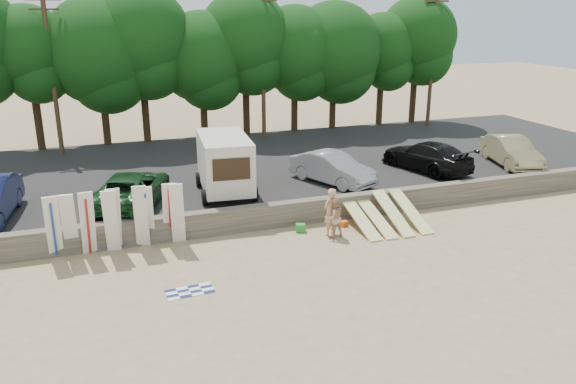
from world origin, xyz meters
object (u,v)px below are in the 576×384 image
car_1 (131,189)px  beachgoer_b (334,217)px  car_3 (426,156)px  car_4 (511,151)px  cooler (300,228)px  box_trailer (225,162)px  car_2 (332,168)px  beachgoer_a (330,212)px

car_1 → beachgoer_b: (7.27, -4.38, -0.62)m
car_3 → car_4: bearing=157.5°
car_4 → cooler: car_4 is taller
box_trailer → cooler: bearing=-54.5°
box_trailer → beachgoer_b: (3.21, -4.63, -1.35)m
box_trailer → car_3: (10.50, 0.34, -0.72)m
cooler → car_1: bearing=171.8°
car_2 → car_4: bearing=-25.8°
box_trailer → car_3: size_ratio=0.84×
box_trailer → beachgoer_a: size_ratio=2.21×
car_1 → car_2: bearing=-159.5°
car_4 → car_3: bearing=-172.9°
car_2 → beachgoer_b: (-1.91, -4.52, -0.62)m
car_2 → car_4: car_4 is taller
car_2 → beachgoer_a: car_2 is taller
box_trailer → beachgoer_b: 5.80m
box_trailer → car_3: 10.53m
car_1 → beachgoer_b: size_ratio=3.26×
box_trailer → car_4: bearing=4.1°
car_1 → cooler: car_1 is taller
box_trailer → car_2: (5.12, -0.11, -0.73)m
car_3 → beachgoer_b: bearing=19.6°
car_1 → car_2: 9.18m
beachgoer_b → cooler: bearing=-47.1°
car_2 → beachgoer_a: 4.75m
box_trailer → car_3: bearing=7.2°
beachgoer_a → beachgoer_b: 0.28m
car_1 → car_2: size_ratio=1.20×
car_2 → beachgoer_a: size_ratio=2.27×
car_4 → car_2: bearing=-166.2°
car_1 → cooler: 7.24m
car_1 → car_3: size_ratio=1.03×
car_1 → car_4: (19.28, -0.06, 0.02)m
box_trailer → car_4: box_trailer is taller
car_2 → car_4: size_ratio=0.97×
car_1 → beachgoer_a: bearing=169.7°
car_2 → car_4: (10.10, -0.20, 0.03)m
car_4 → cooler: (-13.06, -3.41, -1.28)m
car_2 → car_3: size_ratio=0.86×
beachgoer_a → car_4: bearing=175.3°
box_trailer → cooler: box_trailer is taller
car_1 → car_3: bearing=-158.0°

